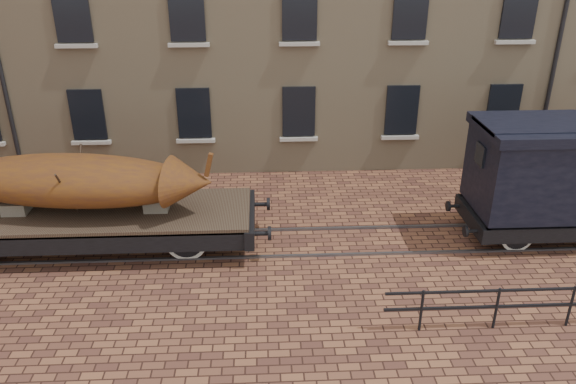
{
  "coord_description": "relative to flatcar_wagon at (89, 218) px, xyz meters",
  "views": [
    {
      "loc": [
        -0.26,
        -13.23,
        7.7
      ],
      "look_at": [
        0.42,
        0.5,
        1.3
      ],
      "focal_mm": 35.0,
      "sensor_mm": 36.0,
      "label": 1
    }
  ],
  "objects": [
    {
      "name": "flatcar_wagon",
      "position": [
        0.0,
        0.0,
        0.0
      ],
      "size": [
        9.48,
        2.57,
        1.43
      ],
      "color": "#463B2A",
      "rests_on": "ground"
    },
    {
      "name": "iron_boat",
      "position": [
        -0.25,
        -0.0,
        1.1
      ],
      "size": [
        7.25,
        2.72,
        1.71
      ],
      "color": "brown",
      "rests_on": "flatcar_wagon"
    },
    {
      "name": "ground",
      "position": [
        4.81,
        -0.0,
        -0.89
      ],
      "size": [
        90.0,
        90.0,
        0.0
      ],
      "primitive_type": "plane",
      "color": "#4F2D23"
    },
    {
      "name": "rail_track",
      "position": [
        4.81,
        -0.0,
        -0.86
      ],
      "size": [
        30.0,
        1.52,
        0.06
      ],
      "color": "#59595E",
      "rests_on": "ground"
    }
  ]
}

